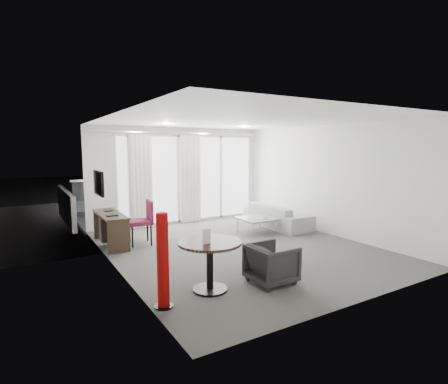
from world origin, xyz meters
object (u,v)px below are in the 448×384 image
red_lamp (163,261)px  coffee_table (257,225)px  rattan_chair_b (196,194)px  desk (111,229)px  desk_chair (140,223)px  rattan_chair_a (204,199)px  tub_armchair (272,264)px  round_table (210,266)px  sofa (277,215)px

red_lamp → coffee_table: (3.41, 2.63, -0.44)m
coffee_table → rattan_chair_b: rattan_chair_b is taller
desk → coffee_table: desk is taller
desk_chair → rattan_chair_a: (2.93, 2.68, -0.05)m
desk → rattan_chair_a: size_ratio=1.72×
desk → rattan_chair_b: rattan_chair_b is taller
desk → rattan_chair_a: bearing=34.6°
tub_armchair → desk: bearing=24.4°
red_lamp → coffee_table: size_ratio=1.52×
round_table → coffee_table: (2.63, 2.46, -0.18)m
tub_armchair → rattan_chair_a: bearing=-18.8°
coffee_table → sofa: 0.91m
rattan_chair_b → round_table: bearing=-118.0°
red_lamp → rattan_chair_a: size_ratio=1.48×
desk → red_lamp: bearing=-91.7°
tub_armchair → rattan_chair_b: (2.18, 7.02, 0.11)m
rattan_chair_a → sofa: bearing=-79.3°
desk_chair → red_lamp: 3.15m
sofa → rattan_chair_a: 2.94m
tub_armchair → coffee_table: bearing=-33.0°
coffee_table → rattan_chair_a: 3.14m
red_lamp → sofa: (4.27, 2.90, -0.33)m
red_lamp → rattan_chair_a: (3.59, 5.76, -0.20)m
desk_chair → round_table: bearing=-80.2°
desk → coffee_table: 3.39m
round_table → desk_chair: bearing=92.3°
round_table → rattan_chair_b: size_ratio=1.12×
round_table → red_lamp: bearing=-168.0°
desk_chair → rattan_chair_a: size_ratio=1.13×
desk_chair → rattan_chair_b: 5.06m
desk_chair → red_lamp: red_lamp is taller
tub_armchair → rattan_chair_b: size_ratio=0.81×
desk → coffee_table: (3.31, -0.72, -0.16)m
red_lamp → coffee_table: 4.33m
desk → coffee_table: size_ratio=1.77×
desk → desk_chair: bearing=-26.1°
desk → sofa: size_ratio=0.72×
tub_armchair → sofa: size_ratio=0.33×
round_table → rattan_chair_a: rattan_chair_a is taller
red_lamp → rattan_chair_b: (3.90, 6.96, -0.21)m
rattan_chair_a → tub_armchair: bearing=-110.4°
desk_chair → coffee_table: size_ratio=1.16×
desk → sofa: desk is taller
tub_armchair → rattan_chair_a: 6.12m
red_lamp → round_table: bearing=12.0°
desk_chair → sofa: 3.62m
desk_chair → coffee_table: desk_chair is taller
rattan_chair_b → red_lamp: bearing=-122.5°
sofa → rattan_chair_a: bearing=13.3°
coffee_table → rattan_chair_b: (0.49, 4.33, 0.22)m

